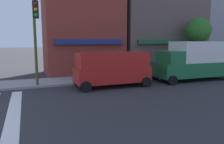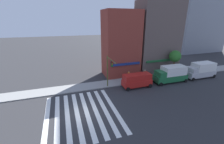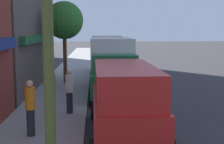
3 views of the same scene
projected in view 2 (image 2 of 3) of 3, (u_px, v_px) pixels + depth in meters
The scene contains 12 objects.
ground_plane at pixel (82, 113), 18.69m from camera, with size 200.00×200.00×0.00m, color #2D2D30.
sidewalk_left at pixel (76, 88), 25.37m from camera, with size 120.00×3.00×0.15m.
crosswalk_stripes at pixel (82, 113), 18.69m from camera, with size 8.75×10.80×0.01m.
storefront_row at pixel (144, 40), 31.16m from camera, with size 16.43×5.30×14.73m.
traffic_signal at pixel (109, 68), 23.85m from camera, with size 0.32×4.33×5.50m.
van_red at pixel (137, 80), 25.52m from camera, with size 5.01×2.22×2.34m.
box_truck_green at pixel (171, 74), 27.53m from camera, with size 6.24×2.42×3.04m.
box_truck_silver at pixel (201, 70), 29.70m from camera, with size 6.21×2.42×3.04m.
pedestrian_green_top at pixel (145, 74), 28.99m from camera, with size 0.32×0.32×1.77m.
pedestrian_orange_vest at pixel (129, 76), 28.20m from camera, with size 0.32×0.32×1.77m.
pedestrian_white_shirt at pixel (144, 76), 28.10m from camera, with size 0.32×0.32×1.77m.
street_tree at pixel (175, 56), 30.10m from camera, with size 2.35×2.35×5.10m.
Camera 2 is at (-1.56, -16.32, 10.99)m, focal length 24.00 mm.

